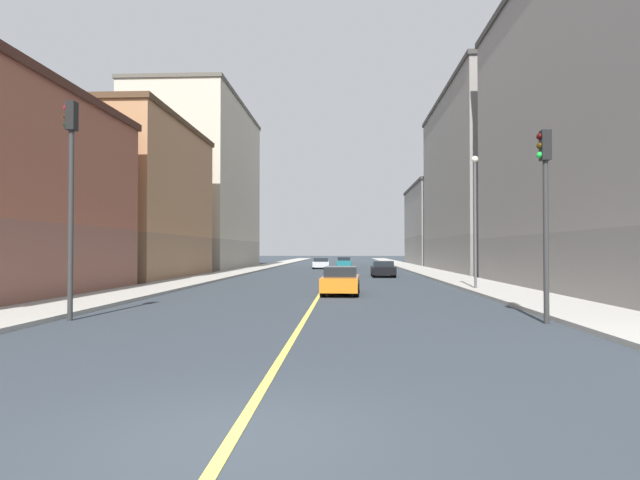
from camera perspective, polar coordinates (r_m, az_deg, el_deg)
name	(u,v)px	position (r m, az deg, el deg)	size (l,w,h in m)	color
ground_plane	(232,440)	(6.72, -9.30, -20.10)	(400.00, 400.00, 0.00)	#2B333A
sidewalk_left	(426,271)	(55.84, 11.15, -3.23)	(3.43, 168.00, 0.15)	#9E9B93
sidewalk_right	(243,271)	(56.28, -8.17, -3.23)	(3.43, 168.00, 0.15)	#9E9B93
lane_center_stripe	(334,272)	(55.27, 1.45, -3.35)	(0.16, 154.00, 0.01)	#E5D14C
building_left_mid	(494,183)	(58.48, 17.93, 5.77)	(11.07, 26.00, 18.21)	slate
building_left_far	(448,225)	(82.76, 13.39, 1.54)	(11.07, 21.24, 11.84)	slate
building_right_midblock	(118,200)	(45.03, -20.55, 3.94)	(11.07, 16.62, 12.14)	#8F6B4F
building_right_distant	(200,187)	(67.32, -12.60, 5.52)	(11.07, 24.33, 19.78)	#9D9688
traffic_light_left_near	(545,198)	(17.53, 22.68, 4.13)	(0.40, 0.32, 5.78)	#2D2D2D
traffic_light_right_near	(71,181)	(18.67, -24.84, 5.71)	(0.40, 0.32, 6.85)	#2D2D2D
street_lamp_left_near	(475,208)	(30.41, 16.06, 3.28)	(0.36, 0.36, 7.15)	#4C4C51
car_orange	(341,281)	(26.84, 2.19, -4.32)	(1.94, 4.41, 1.38)	orange
car_black	(383,269)	(44.59, 6.67, -3.07)	(1.91, 3.98, 1.31)	black
car_silver	(321,263)	(63.87, 0.09, -2.47)	(2.08, 4.09, 1.29)	silver
car_teal	(344,262)	(67.30, 2.55, -2.38)	(1.82, 3.99, 1.34)	#196670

